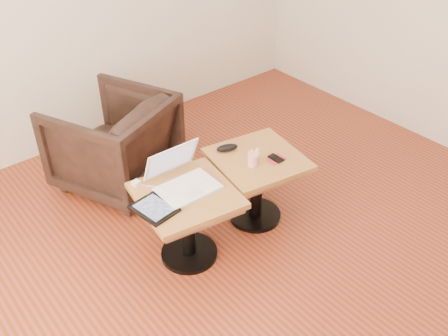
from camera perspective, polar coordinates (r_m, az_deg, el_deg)
room_shell at (r=2.27m, az=6.82°, el=9.84°), size 4.52×4.52×2.71m
side_table_left at (r=3.02m, az=-4.26°, el=-4.75°), size 0.64×0.64×0.50m
side_table_right at (r=3.31m, az=3.77°, el=-0.57°), size 0.64×0.64×0.50m
laptop at (r=2.97m, az=-4.77°, el=-1.27°), size 0.36×0.34×0.24m
tablet at (r=2.83m, az=-7.97°, el=-4.60°), size 0.22×0.27×0.02m
charging_adapter at (r=3.03m, az=-10.02°, el=-1.72°), size 0.05×0.05×0.03m
glasses_case at (r=3.29m, az=0.36°, el=2.33°), size 0.16×0.11×0.05m
striped_cup at (r=3.14m, az=3.31°, el=0.94°), size 0.08×0.08×0.09m
earbuds_tangle at (r=3.29m, az=3.59°, el=2.00°), size 0.08×0.05×0.01m
phone_on_sleeve at (r=3.22m, az=5.96°, el=1.05°), size 0.12×0.10×0.01m
armchair at (r=3.76m, az=-12.48°, el=2.89°), size 0.99×1.01×0.70m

